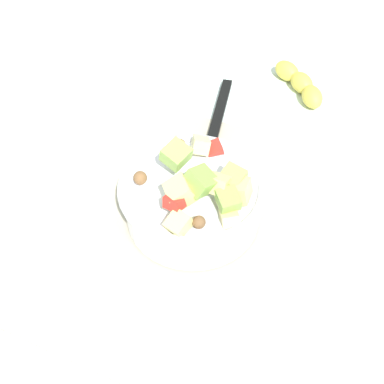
{
  "coord_description": "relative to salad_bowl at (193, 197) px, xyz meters",
  "views": [
    {
      "loc": [
        -0.4,
        -0.18,
        0.55
      ],
      "look_at": [
        0.02,
        0.0,
        0.06
      ],
      "focal_mm": 45.04,
      "sensor_mm": 36.0,
      "label": 1
    }
  ],
  "objects": [
    {
      "name": "ground_plane",
      "position": [
        -0.02,
        -0.0,
        -0.05
      ],
      "size": [
        2.4,
        2.4,
        0.0
      ],
      "primitive_type": "plane",
      "color": "silver"
    },
    {
      "name": "placemat",
      "position": [
        -0.02,
        -0.0,
        -0.05
      ],
      "size": [
        0.48,
        0.33,
        0.01
      ],
      "primitive_type": "cube",
      "color": "#BCB299",
      "rests_on": "ground_plane"
    },
    {
      "name": "salad_bowl",
      "position": [
        0.0,
        0.0,
        0.0
      ],
      "size": [
        0.21,
        0.21,
        0.13
      ],
      "color": "white",
      "rests_on": "placemat"
    },
    {
      "name": "serving_spoon",
      "position": [
        0.19,
        0.04,
        -0.04
      ],
      "size": [
        0.23,
        0.07,
        0.01
      ],
      "color": "black",
      "rests_on": "placemat"
    },
    {
      "name": "banana_whole",
      "position": [
        0.37,
        -0.06,
        -0.03
      ],
      "size": [
        0.13,
        0.13,
        0.04
      ],
      "color": "yellow",
      "rests_on": "ground_plane"
    }
  ]
}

